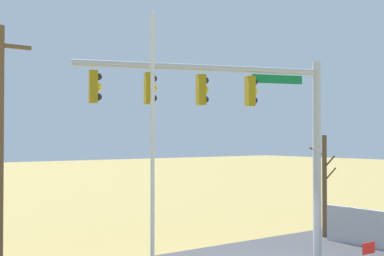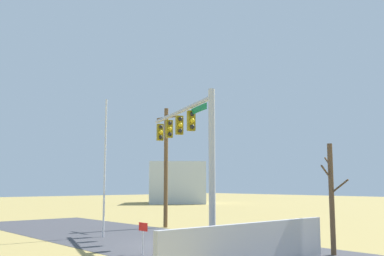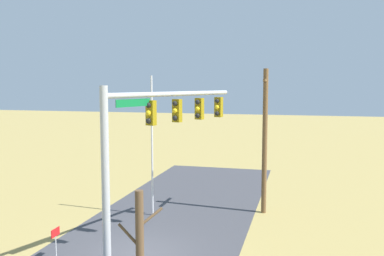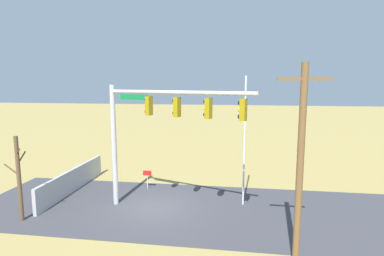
{
  "view_description": "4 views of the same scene",
  "coord_description": "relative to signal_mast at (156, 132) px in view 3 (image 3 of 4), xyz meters",
  "views": [
    {
      "loc": [
        -11.71,
        -11.79,
        4.17
      ],
      "look_at": [
        -2.22,
        0.8,
        4.47
      ],
      "focal_mm": 49.37,
      "sensor_mm": 36.0,
      "label": 1
    },
    {
      "loc": [
        15.74,
        -12.92,
        2.72
      ],
      "look_at": [
        -1.43,
        1.99,
        5.6
      ],
      "focal_mm": 41.42,
      "sensor_mm": 36.0,
      "label": 2
    },
    {
      "loc": [
        15.09,
        6.26,
        6.77
      ],
      "look_at": [
        -2.2,
        1.7,
        4.91
      ],
      "focal_mm": 39.13,
      "sensor_mm": 36.0,
      "label": 3
    },
    {
      "loc": [
        -4.48,
        16.15,
        6.88
      ],
      "look_at": [
        -2.39,
        2.07,
        4.8
      ],
      "focal_mm": 29.4,
      "sensor_mm": 36.0,
      "label": 4
    }
  ],
  "objects": [
    {
      "name": "ground_plane",
      "position": [
        0.22,
        -0.76,
        -4.94
      ],
      "size": [
        160.0,
        160.0,
        0.0
      ],
      "primitive_type": "plane",
      "color": "#9E894C"
    },
    {
      "name": "road_surface",
      "position": [
        -3.78,
        -0.76,
        -4.93
      ],
      "size": [
        28.0,
        8.0,
        0.01
      ],
      "primitive_type": "cube",
      "color": "#3D3D42",
      "rests_on": "ground_plane"
    },
    {
      "name": "signal_mast",
      "position": [
        0.0,
        0.0,
        0.0
      ],
      "size": [
        7.8,
        2.99,
        6.74
      ],
      "color": "#B2B5BA",
      "rests_on": "ground_plane"
    },
    {
      "name": "flagpole",
      "position": [
        -4.62,
        -1.87,
        -1.33
      ],
      "size": [
        0.1,
        0.1,
        7.22
      ],
      "primitive_type": "cylinder",
      "color": "silver",
      "rests_on": "ground_plane"
    },
    {
      "name": "utility_pole",
      "position": [
        -6.56,
        3.66,
        -0.98
      ],
      "size": [
        1.9,
        0.26,
        7.59
      ],
      "color": "brown",
      "rests_on": "ground_plane"
    },
    {
      "name": "open_sign",
      "position": [
        1.49,
        -3.63,
        -4.03
      ],
      "size": [
        0.56,
        0.04,
        1.22
      ],
      "color": "silver",
      "rests_on": "ground_plane"
    }
  ]
}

